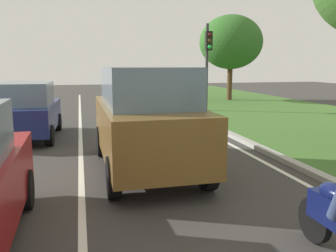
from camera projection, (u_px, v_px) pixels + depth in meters
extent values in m
plane|color=#383533|center=(101.00, 133.00, 12.26)|extent=(60.00, 60.00, 0.00)
cube|color=silver|center=(80.00, 134.00, 12.10)|extent=(0.12, 32.00, 0.01)
cube|color=silver|center=(200.00, 128.00, 13.11)|extent=(0.12, 32.00, 0.01)
cube|color=#3D6628|center=(316.00, 122.00, 14.26)|extent=(9.00, 48.00, 0.06)
cube|color=#9E9B93|center=(213.00, 126.00, 13.22)|extent=(0.24, 48.00, 0.12)
cube|color=brown|center=(146.00, 129.00, 7.82)|extent=(1.93, 4.51, 1.10)
cube|color=slate|center=(147.00, 86.00, 7.51)|extent=(1.72, 2.71, 0.80)
cylinder|color=black|center=(102.00, 141.00, 9.16)|extent=(0.23, 0.76, 0.76)
cylinder|color=black|center=(167.00, 138.00, 9.58)|extent=(0.23, 0.76, 0.76)
cylinder|color=black|center=(113.00, 177.00, 6.24)|extent=(0.23, 0.76, 0.76)
cylinder|color=black|center=(207.00, 170.00, 6.66)|extent=(0.23, 0.76, 0.76)
cylinder|color=black|center=(25.00, 190.00, 5.81)|extent=(0.23, 0.64, 0.64)
cube|color=navy|center=(29.00, 116.00, 11.30)|extent=(1.78, 3.76, 0.80)
cube|color=slate|center=(26.00, 94.00, 10.93)|extent=(1.55, 1.96, 0.68)
cylinder|color=black|center=(13.00, 123.00, 12.43)|extent=(0.24, 0.61, 0.60)
cylinder|color=black|center=(58.00, 122.00, 12.73)|extent=(0.24, 0.61, 0.60)
cylinder|color=black|center=(49.00, 135.00, 10.30)|extent=(0.24, 0.61, 0.60)
ellipsoid|color=#0C143F|center=(336.00, 193.00, 4.30)|extent=(0.29, 0.50, 0.24)
cylinder|color=black|center=(315.00, 220.00, 4.72)|extent=(0.11, 0.60, 0.60)
cylinder|color=#2D2D2D|center=(207.00, 68.00, 17.41)|extent=(0.14, 0.14, 4.26)
cube|color=black|center=(209.00, 41.00, 17.00)|extent=(0.32, 0.24, 0.90)
sphere|color=#3F0F0F|center=(210.00, 35.00, 16.83)|extent=(0.20, 0.20, 0.20)
sphere|color=#382B0C|center=(210.00, 41.00, 16.87)|extent=(0.20, 0.20, 0.20)
sphere|color=green|center=(209.00, 47.00, 16.92)|extent=(0.20, 0.20, 0.20)
cylinder|color=#4C331E|center=(230.00, 84.00, 22.84)|extent=(0.32, 0.32, 2.22)
ellipsoid|color=#2D6023|center=(231.00, 42.00, 22.39)|extent=(3.95, 3.95, 3.36)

